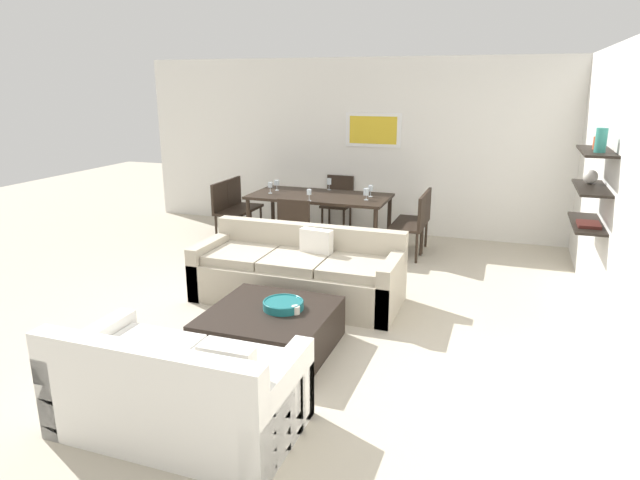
{
  "coord_description": "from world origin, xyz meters",
  "views": [
    {
      "loc": [
        2.14,
        -4.99,
        2.32
      ],
      "look_at": [
        0.31,
        0.2,
        0.75
      ],
      "focal_mm": 30.97,
      "sensor_mm": 36.0,
      "label": 1
    }
  ],
  "objects_px": {
    "sofa_beige": "(299,274)",
    "dining_chair_right_far": "(419,216)",
    "dining_chair_left_far": "(240,202)",
    "dining_chair_right_near": "(413,223)",
    "decorative_bowl": "(283,304)",
    "dining_chair_foot": "(297,226)",
    "coffee_table": "(270,330)",
    "wine_glass_left_near": "(270,185)",
    "dining_table": "(320,199)",
    "candle_jar": "(296,310)",
    "wine_glass_right_far": "(371,189)",
    "dining_chair_head": "(338,200)",
    "dining_chair_left_near": "(227,208)",
    "wine_glass_left_far": "(277,183)",
    "loveseat_white": "(179,391)",
    "wine_glass_foot": "(309,193)",
    "wine_glass_head": "(329,182)",
    "wine_glass_right_near": "(366,192)"
  },
  "relations": [
    {
      "from": "sofa_beige",
      "to": "dining_chair_right_far",
      "type": "relative_size",
      "value": 2.55
    },
    {
      "from": "dining_chair_left_far",
      "to": "dining_chair_right_near",
      "type": "xyz_separation_m",
      "value": [
        2.83,
        -0.44,
        0.0
      ]
    },
    {
      "from": "decorative_bowl",
      "to": "dining_chair_foot",
      "type": "height_order",
      "value": "dining_chair_foot"
    },
    {
      "from": "coffee_table",
      "to": "wine_glass_left_near",
      "type": "height_order",
      "value": "wine_glass_left_near"
    },
    {
      "from": "dining_table",
      "to": "dining_chair_foot",
      "type": "bearing_deg",
      "value": -90.0
    },
    {
      "from": "dining_chair_left_far",
      "to": "dining_chair_right_near",
      "type": "distance_m",
      "value": 2.86
    },
    {
      "from": "candle_jar",
      "to": "wine_glass_right_far",
      "type": "distance_m",
      "value": 3.47
    },
    {
      "from": "dining_chair_foot",
      "to": "wine_glass_left_near",
      "type": "height_order",
      "value": "wine_glass_left_near"
    },
    {
      "from": "sofa_beige",
      "to": "coffee_table",
      "type": "relative_size",
      "value": 2.05
    },
    {
      "from": "coffee_table",
      "to": "wine_glass_left_near",
      "type": "relative_size",
      "value": 6.6
    },
    {
      "from": "candle_jar",
      "to": "dining_chair_right_far",
      "type": "bearing_deg",
      "value": 82.5
    },
    {
      "from": "dining_chair_head",
      "to": "dining_chair_left_near",
      "type": "xyz_separation_m",
      "value": [
        -1.41,
        -1.12,
        0.0
      ]
    },
    {
      "from": "dining_chair_right_near",
      "to": "candle_jar",
      "type": "bearing_deg",
      "value": -98.57
    },
    {
      "from": "dining_chair_head",
      "to": "wine_glass_left_far",
      "type": "height_order",
      "value": "wine_glass_left_far"
    },
    {
      "from": "wine_glass_left_far",
      "to": "dining_chair_right_far",
      "type": "bearing_deg",
      "value": 2.67
    },
    {
      "from": "loveseat_white",
      "to": "dining_chair_head",
      "type": "relative_size",
      "value": 1.86
    },
    {
      "from": "dining_chair_right_near",
      "to": "wine_glass_foot",
      "type": "xyz_separation_m",
      "value": [
        -1.41,
        -0.21,
        0.36
      ]
    },
    {
      "from": "dining_chair_head",
      "to": "wine_glass_foot",
      "type": "relative_size",
      "value": 5.42
    },
    {
      "from": "wine_glass_right_far",
      "to": "wine_glass_head",
      "type": "distance_m",
      "value": 0.79
    },
    {
      "from": "dining_chair_right_far",
      "to": "wine_glass_right_far",
      "type": "height_order",
      "value": "wine_glass_right_far"
    },
    {
      "from": "decorative_bowl",
      "to": "wine_glass_right_near",
      "type": "relative_size",
      "value": 2.22
    },
    {
      "from": "dining_chair_foot",
      "to": "dining_chair_right_far",
      "type": "relative_size",
      "value": 1.0
    },
    {
      "from": "candle_jar",
      "to": "dining_chair_foot",
      "type": "distance_m",
      "value": 2.59
    },
    {
      "from": "decorative_bowl",
      "to": "dining_chair_right_far",
      "type": "height_order",
      "value": "dining_chair_right_far"
    },
    {
      "from": "sofa_beige",
      "to": "candle_jar",
      "type": "distance_m",
      "value": 1.28
    },
    {
      "from": "coffee_table",
      "to": "wine_glass_right_far",
      "type": "bearing_deg",
      "value": 89.56
    },
    {
      "from": "wine_glass_head",
      "to": "wine_glass_left_near",
      "type": "bearing_deg",
      "value": -142.71
    },
    {
      "from": "wine_glass_foot",
      "to": "dining_chair_right_far",
      "type": "bearing_deg",
      "value": 24.88
    },
    {
      "from": "dining_chair_left_far",
      "to": "wine_glass_right_far",
      "type": "bearing_deg",
      "value": -2.67
    },
    {
      "from": "decorative_bowl",
      "to": "wine_glass_left_near",
      "type": "xyz_separation_m",
      "value": [
        -1.53,
        3.12,
        0.45
      ]
    },
    {
      "from": "dining_chair_left_near",
      "to": "dining_chair_head",
      "type": "bearing_deg",
      "value": 38.45
    },
    {
      "from": "wine_glass_left_far",
      "to": "sofa_beige",
      "type": "bearing_deg",
      "value": -61.15
    },
    {
      "from": "dining_table",
      "to": "wine_glass_foot",
      "type": "relative_size",
      "value": 12.41
    },
    {
      "from": "wine_glass_right_near",
      "to": "decorative_bowl",
      "type": "bearing_deg",
      "value": -88.69
    },
    {
      "from": "loveseat_white",
      "to": "decorative_bowl",
      "type": "distance_m",
      "value": 1.39
    },
    {
      "from": "dining_chair_left_near",
      "to": "wine_glass_foot",
      "type": "height_order",
      "value": "wine_glass_foot"
    },
    {
      "from": "loveseat_white",
      "to": "dining_chair_left_far",
      "type": "relative_size",
      "value": 1.86
    },
    {
      "from": "dining_chair_right_near",
      "to": "sofa_beige",
      "type": "bearing_deg",
      "value": -115.74
    },
    {
      "from": "dining_chair_left_far",
      "to": "wine_glass_right_near",
      "type": "xyz_separation_m",
      "value": [
        2.14,
        -0.34,
        0.36
      ]
    },
    {
      "from": "coffee_table",
      "to": "dining_chair_head",
      "type": "bearing_deg",
      "value": 99.46
    },
    {
      "from": "dining_chair_left_near",
      "to": "sofa_beige",
      "type": "bearing_deg",
      "value": -44.64
    },
    {
      "from": "dining_chair_foot",
      "to": "dining_chair_left_far",
      "type": "relative_size",
      "value": 1.0
    },
    {
      "from": "sofa_beige",
      "to": "dining_chair_left_near",
      "type": "height_order",
      "value": "dining_chair_left_near"
    },
    {
      "from": "coffee_table",
      "to": "dining_chair_head",
      "type": "relative_size",
      "value": 1.24
    },
    {
      "from": "candle_jar",
      "to": "dining_table",
      "type": "relative_size",
      "value": 0.04
    },
    {
      "from": "dining_chair_right_far",
      "to": "dining_chair_head",
      "type": "xyz_separation_m",
      "value": [
        -1.41,
        0.68,
        0.0
      ]
    },
    {
      "from": "wine_glass_head",
      "to": "loveseat_white",
      "type": "bearing_deg",
      "value": -83.15
    },
    {
      "from": "dining_chair_left_near",
      "to": "wine_glass_left_near",
      "type": "xyz_separation_m",
      "value": [
        0.68,
        0.1,
        0.36
      ]
    },
    {
      "from": "dining_chair_right_near",
      "to": "wine_glass_right_far",
      "type": "relative_size",
      "value": 5.28
    },
    {
      "from": "dining_chair_foot",
      "to": "dining_chair_head",
      "type": "distance_m",
      "value": 1.8
    }
  ]
}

